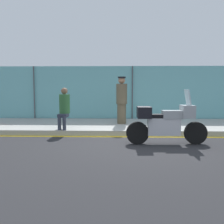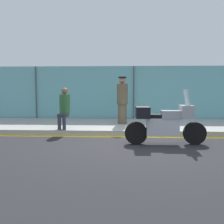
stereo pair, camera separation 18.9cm
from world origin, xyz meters
TOP-DOWN VIEW (x-y plane):
  - ground_plane at (0.00, 0.00)m, footprint 120.00×120.00m
  - sidewalk at (0.00, 2.72)m, footprint 32.03×3.31m
  - curb_paint_stripe at (0.00, 0.98)m, footprint 32.03×0.18m
  - storefront_fence at (0.00, 4.47)m, footprint 30.42×0.17m
  - motorcycle at (0.71, -0.04)m, footprint 2.17×0.53m
  - officer_standing at (-0.47, 2.73)m, footprint 0.41×0.41m
  - person_seated_on_curb at (-2.38, 1.55)m, footprint 0.35×0.68m

SIDE VIEW (x-z plane):
  - ground_plane at x=0.00m, z-range 0.00..0.00m
  - curb_paint_stripe at x=0.00m, z-range 0.00..0.01m
  - sidewalk at x=0.00m, z-range 0.00..0.17m
  - motorcycle at x=0.71m, z-range -0.14..1.33m
  - person_seated_on_curb at x=-2.38m, z-range 0.25..1.59m
  - officer_standing at x=-0.47m, z-range 0.19..1.94m
  - storefront_fence at x=0.00m, z-range 0.00..2.45m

